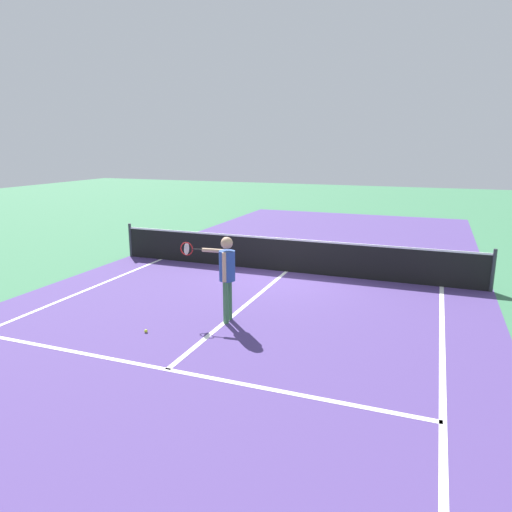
# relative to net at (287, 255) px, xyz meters

# --- Properties ---
(ground_plane) EXTENTS (60.00, 60.00, 0.00)m
(ground_plane) POSITION_rel_net_xyz_m (0.00, 0.00, -0.49)
(ground_plane) COLOR #38724C
(court_surface_inbounds) EXTENTS (10.62, 24.40, 0.00)m
(court_surface_inbounds) POSITION_rel_net_xyz_m (0.00, 0.00, -0.49)
(court_surface_inbounds) COLOR #4C387A
(court_surface_inbounds) RESTS_ON ground_plane
(line_sideline_left) EXTENTS (0.10, 11.89, 0.01)m
(line_sideline_left) POSITION_rel_net_xyz_m (-4.11, -5.95, -0.49)
(line_sideline_left) COLOR white
(line_sideline_left) RESTS_ON ground_plane
(line_sideline_right) EXTENTS (0.10, 11.89, 0.01)m
(line_sideline_right) POSITION_rel_net_xyz_m (4.11, -5.95, -0.49)
(line_sideline_right) COLOR white
(line_sideline_right) RESTS_ON ground_plane
(line_service_near) EXTENTS (8.22, 0.10, 0.01)m
(line_service_near) POSITION_rel_net_xyz_m (0.00, -6.40, -0.49)
(line_service_near) COLOR white
(line_service_near) RESTS_ON ground_plane
(line_center_service) EXTENTS (0.10, 6.40, 0.01)m
(line_center_service) POSITION_rel_net_xyz_m (0.00, -3.20, -0.49)
(line_center_service) COLOR white
(line_center_service) RESTS_ON ground_plane
(net) EXTENTS (10.55, 0.09, 1.07)m
(net) POSITION_rel_net_xyz_m (0.00, 0.00, 0.00)
(net) COLOR #33383D
(net) RESTS_ON ground_plane
(player_near) EXTENTS (1.25, 0.42, 1.75)m
(player_near) POSITION_rel_net_xyz_m (-0.00, -4.11, 0.60)
(player_near) COLOR #3F7247
(player_near) RESTS_ON ground_plane
(tennis_ball_mid_court) EXTENTS (0.07, 0.07, 0.07)m
(tennis_ball_mid_court) POSITION_rel_net_xyz_m (-1.19, -5.22, -0.46)
(tennis_ball_mid_court) COLOR #CCE033
(tennis_ball_mid_court) RESTS_ON ground_plane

